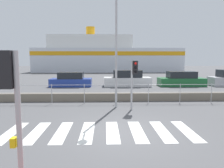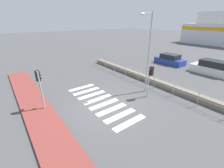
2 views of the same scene
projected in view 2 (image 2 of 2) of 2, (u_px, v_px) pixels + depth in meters
ground_plane at (108, 106)px, 10.59m from camera, size 160.00×160.00×0.00m
sidewalk_brick at (47, 129)px, 8.29m from camera, size 24.00×1.80×0.12m
crosswalk at (101, 101)px, 11.23m from camera, size 6.75×2.40×0.01m
seawall at (160, 83)px, 13.79m from camera, size 21.00×0.55×0.50m
harbor_fence at (154, 80)px, 13.10m from camera, size 18.94×0.04×1.16m
traffic_light_near at (39, 82)px, 9.55m from camera, size 0.34×0.32×2.74m
traffic_light_far at (150, 75)px, 11.16m from camera, size 0.34×0.32×2.52m
streetlamp at (147, 46)px, 11.24m from camera, size 0.32×1.30×6.21m
parked_car_blue at (170, 60)px, 20.70m from camera, size 3.91×1.80×1.37m
parked_car_white at (213, 68)px, 16.70m from camera, size 4.51×1.76×1.56m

